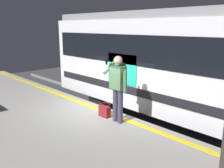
# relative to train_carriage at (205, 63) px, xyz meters

# --- Properties ---
(ground_plane) EXTENTS (26.46, 26.46, 0.00)m
(ground_plane) POSITION_rel_train_carriage_xyz_m (1.96, 2.12, -2.44)
(ground_plane) COLOR #3D3D3F
(platform) EXTENTS (17.64, 4.90, 1.06)m
(platform) POSITION_rel_train_carriage_xyz_m (1.96, 4.57, -1.92)
(platform) COLOR gray
(platform) RESTS_ON ground
(safety_line) EXTENTS (17.28, 0.16, 0.01)m
(safety_line) POSITION_rel_train_carriage_xyz_m (1.96, 2.42, -1.38)
(safety_line) COLOR yellow
(safety_line) RESTS_ON platform
(track_rail_near) EXTENTS (22.93, 0.08, 0.16)m
(track_rail_near) POSITION_rel_train_carriage_xyz_m (1.96, 0.71, -2.36)
(track_rail_near) COLOR slate
(track_rail_near) RESTS_ON ground
(track_rail_far) EXTENTS (22.93, 0.08, 0.16)m
(track_rail_far) POSITION_rel_train_carriage_xyz_m (1.96, -0.72, -2.36)
(track_rail_far) COLOR slate
(track_rail_far) RESTS_ON ground
(train_carriage) EXTENTS (11.27, 3.05, 3.81)m
(train_carriage) POSITION_rel_train_carriage_xyz_m (0.00, 0.00, 0.00)
(train_carriage) COLOR silver
(train_carriage) RESTS_ON ground
(passenger) EXTENTS (0.57, 0.55, 1.75)m
(passenger) POSITION_rel_train_carriage_xyz_m (0.97, 2.67, -0.35)
(passenger) COLOR #383347
(passenger) RESTS_ON platform
(handbag) EXTENTS (0.35, 0.31, 0.37)m
(handbag) POSITION_rel_train_carriage_xyz_m (1.49, 2.68, -1.22)
(handbag) COLOR maroon
(handbag) RESTS_ON platform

